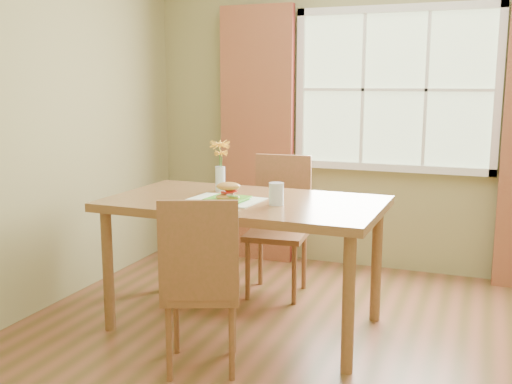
{
  "coord_description": "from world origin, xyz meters",
  "views": [
    {
      "loc": [
        0.72,
        -3.08,
        1.56
      ],
      "look_at": [
        -0.58,
        0.29,
        0.9
      ],
      "focal_mm": 42.0,
      "sensor_mm": 36.0,
      "label": 1
    }
  ],
  "objects_px": {
    "water_glass": "(276,194)",
    "croissant_sandwich": "(228,191)",
    "chair_far": "(280,218)",
    "chair_near": "(201,279)",
    "flower_vase": "(220,161)",
    "dining_table": "(245,213)"
  },
  "relations": [
    {
      "from": "water_glass",
      "to": "croissant_sandwich",
      "type": "bearing_deg",
      "value": -169.09
    },
    {
      "from": "chair_far",
      "to": "croissant_sandwich",
      "type": "relative_size",
      "value": 5.82
    },
    {
      "from": "chair_near",
      "to": "chair_far",
      "type": "height_order",
      "value": "chair_far"
    },
    {
      "from": "flower_vase",
      "to": "croissant_sandwich",
      "type": "bearing_deg",
      "value": -58.98
    },
    {
      "from": "croissant_sandwich",
      "to": "flower_vase",
      "type": "relative_size",
      "value": 0.51
    },
    {
      "from": "chair_far",
      "to": "croissant_sandwich",
      "type": "height_order",
      "value": "chair_far"
    },
    {
      "from": "chair_far",
      "to": "water_glass",
      "type": "bearing_deg",
      "value": -77.72
    },
    {
      "from": "dining_table",
      "to": "flower_vase",
      "type": "xyz_separation_m",
      "value": [
        -0.27,
        0.21,
        0.29
      ]
    },
    {
      "from": "dining_table",
      "to": "croissant_sandwich",
      "type": "distance_m",
      "value": 0.22
    },
    {
      "from": "flower_vase",
      "to": "water_glass",
      "type": "bearing_deg",
      "value": -30.77
    },
    {
      "from": "dining_table",
      "to": "chair_near",
      "type": "distance_m",
      "value": 0.73
    },
    {
      "from": "water_glass",
      "to": "flower_vase",
      "type": "relative_size",
      "value": 0.39
    },
    {
      "from": "chair_near",
      "to": "water_glass",
      "type": "distance_m",
      "value": 0.74
    },
    {
      "from": "chair_far",
      "to": "dining_table",
      "type": "bearing_deg",
      "value": -94.44
    },
    {
      "from": "dining_table",
      "to": "chair_far",
      "type": "bearing_deg",
      "value": 91.42
    },
    {
      "from": "chair_near",
      "to": "croissant_sandwich",
      "type": "relative_size",
      "value": 5.57
    },
    {
      "from": "chair_near",
      "to": "water_glass",
      "type": "relative_size",
      "value": 7.29
    },
    {
      "from": "dining_table",
      "to": "croissant_sandwich",
      "type": "bearing_deg",
      "value": -108.73
    },
    {
      "from": "dining_table",
      "to": "croissant_sandwich",
      "type": "relative_size",
      "value": 9.78
    },
    {
      "from": "chair_near",
      "to": "chair_far",
      "type": "bearing_deg",
      "value": 69.51
    },
    {
      "from": "water_glass",
      "to": "flower_vase",
      "type": "xyz_separation_m",
      "value": [
        -0.51,
        0.3,
        0.14
      ]
    },
    {
      "from": "chair_near",
      "to": "dining_table",
      "type": "bearing_deg",
      "value": 70.51
    }
  ]
}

